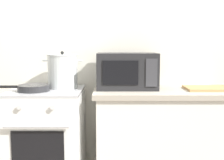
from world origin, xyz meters
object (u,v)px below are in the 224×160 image
stove (48,143)px  frying_pan (33,88)px  stock_pot (63,71)px  microwave (127,71)px  cutting_board (208,88)px

stove → frying_pan: size_ratio=2.04×
frying_pan → stock_pot: bearing=37.6°
microwave → cutting_board: size_ratio=1.39×
stock_pot → microwave: 0.55m
stove → stock_pot: (0.13, 0.09, 0.60)m
stock_pot → frying_pan: stock_pot is taller
stove → microwave: size_ratio=1.84×
stove → stock_pot: stock_pot is taller
stock_pot → cutting_board: size_ratio=0.94×
cutting_board → stove: bearing=-180.0°
stock_pot → microwave: size_ratio=0.68×
frying_pan → microwave: bearing=11.5°
microwave → cutting_board: bearing=-6.7°
frying_pan → microwave: microwave is taller
frying_pan → cutting_board: frying_pan is taller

